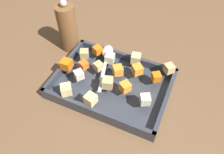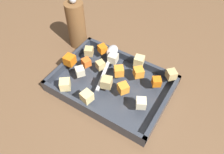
{
  "view_description": "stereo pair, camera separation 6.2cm",
  "coord_description": "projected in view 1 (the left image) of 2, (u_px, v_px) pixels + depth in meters",
  "views": [
    {
      "loc": [
        0.17,
        -0.4,
        0.58
      ],
      "look_at": [
        -0.01,
        0.02,
        0.05
      ],
      "focal_mm": 35.47,
      "sensor_mm": 36.0,
      "label": 1
    },
    {
      "loc": [
        0.23,
        -0.37,
        0.58
      ],
      "look_at": [
        -0.01,
        0.02,
        0.05
      ],
      "focal_mm": 35.47,
      "sensor_mm": 36.0,
      "label": 2
    }
  ],
  "objects": [
    {
      "name": "ground_plane",
      "position": [
        114.0,
        92.0,
        0.72
      ],
      "size": [
        4.0,
        4.0,
        0.0
      ],
      "primitive_type": "plane",
      "color": "brown"
    },
    {
      "name": "baking_dish",
      "position": [
        112.0,
        85.0,
        0.72
      ],
      "size": [
        0.37,
        0.26,
        0.04
      ],
      "color": "#333842",
      "rests_on": "ground_plane"
    },
    {
      "name": "carrot_chunk_corner_sw",
      "position": [
        137.0,
        70.0,
        0.71
      ],
      "size": [
        0.04,
        0.04,
        0.03
      ],
      "primitive_type": "cube",
      "rotation": [
        0.0,
        0.0,
        5.49
      ],
      "color": "orange",
      "rests_on": "baking_dish"
    },
    {
      "name": "carrot_chunk_near_right",
      "position": [
        118.0,
        70.0,
        0.71
      ],
      "size": [
        0.04,
        0.04,
        0.03
      ],
      "primitive_type": "cube",
      "rotation": [
        0.0,
        0.0,
        3.82
      ],
      "color": "orange",
      "rests_on": "baking_dish"
    },
    {
      "name": "carrot_chunk_corner_ne",
      "position": [
        156.0,
        77.0,
        0.69
      ],
      "size": [
        0.04,
        0.04,
        0.03
      ],
      "primitive_type": "cube",
      "rotation": [
        0.0,
        0.0,
        3.74
      ],
      "color": "orange",
      "rests_on": "baking_dish"
    },
    {
      "name": "carrot_chunk_heap_side",
      "position": [
        84.0,
        65.0,
        0.72
      ],
      "size": [
        0.03,
        0.03,
        0.03
      ],
      "primitive_type": "cube",
      "rotation": [
        0.0,
        0.0,
        5.89
      ],
      "color": "orange",
      "rests_on": "baking_dish"
    },
    {
      "name": "carrot_chunk_back_center",
      "position": [
        97.0,
        50.0,
        0.77
      ],
      "size": [
        0.04,
        0.04,
        0.03
      ],
      "primitive_type": "cube",
      "rotation": [
        0.0,
        0.0,
        4.26
      ],
      "color": "orange",
      "rests_on": "baking_dish"
    },
    {
      "name": "carrot_chunk_mid_right",
      "position": [
        67.0,
        63.0,
        0.72
      ],
      "size": [
        0.03,
        0.03,
        0.03
      ],
      "primitive_type": "cube",
      "rotation": [
        0.0,
        0.0,
        4.77
      ],
      "color": "orange",
      "rests_on": "baking_dish"
    },
    {
      "name": "carrot_chunk_far_right",
      "position": [
        125.0,
        87.0,
        0.66
      ],
      "size": [
        0.04,
        0.04,
        0.03
      ],
      "primitive_type": "cube",
      "rotation": [
        0.0,
        0.0,
        0.97
      ],
      "color": "orange",
      "rests_on": "baking_dish"
    },
    {
      "name": "potato_chunk_corner_nw",
      "position": [
        84.0,
        54.0,
        0.76
      ],
      "size": [
        0.04,
        0.04,
        0.03
      ],
      "primitive_type": "cube",
      "rotation": [
        0.0,
        0.0,
        2.0
      ],
      "color": "tan",
      "rests_on": "baking_dish"
    },
    {
      "name": "potato_chunk_center",
      "position": [
        91.0,
        99.0,
        0.63
      ],
      "size": [
        0.04,
        0.04,
        0.03
      ],
      "primitive_type": "cube",
      "rotation": [
        0.0,
        0.0,
        6.06
      ],
      "color": "#E0CC89",
      "rests_on": "baking_dish"
    },
    {
      "name": "potato_chunk_near_spoon",
      "position": [
        98.0,
        66.0,
        0.72
      ],
      "size": [
        0.03,
        0.03,
        0.03
      ],
      "primitive_type": "cube",
      "rotation": [
        0.0,
        0.0,
        2.69
      ],
      "color": "tan",
      "rests_on": "baking_dish"
    },
    {
      "name": "potato_chunk_near_left",
      "position": [
        145.0,
        99.0,
        0.63
      ],
      "size": [
        0.04,
        0.04,
        0.03
      ],
      "primitive_type": "cube",
      "rotation": [
        0.0,
        0.0,
        2.06
      ],
      "color": "beige",
      "rests_on": "baking_dish"
    },
    {
      "name": "potato_chunk_under_handle",
      "position": [
        169.0,
        68.0,
        0.71
      ],
      "size": [
        0.04,
        0.04,
        0.03
      ],
      "primitive_type": "cube",
      "rotation": [
        0.0,
        0.0,
        2.39
      ],
      "color": "tan",
      "rests_on": "baking_dish"
    },
    {
      "name": "potato_chunk_mid_left",
      "position": [
        108.0,
        83.0,
        0.67
      ],
      "size": [
        0.04,
        0.04,
        0.03
      ],
      "primitive_type": "cube",
      "rotation": [
        0.0,
        0.0,
        0.29
      ],
      "color": "tan",
      "rests_on": "baking_dish"
    },
    {
      "name": "potato_chunk_corner_se",
      "position": [
        136.0,
        58.0,
        0.74
      ],
      "size": [
        0.04,
        0.04,
        0.03
      ],
      "primitive_type": "cube",
      "rotation": [
        0.0,
        0.0,
        0.19
      ],
      "color": "#E0CC89",
      "rests_on": "baking_dish"
    },
    {
      "name": "potato_chunk_far_left",
      "position": [
        66.0,
        89.0,
        0.65
      ],
      "size": [
        0.04,
        0.04,
        0.03
      ],
      "primitive_type": "cube",
      "rotation": [
        0.0,
        0.0,
        3.79
      ],
      "color": "#E0CC89",
      "rests_on": "baking_dish"
    },
    {
      "name": "parsnip_chunk_heap_top",
      "position": [
        79.0,
        75.0,
        0.7
      ],
      "size": [
        0.04,
        0.04,
        0.03
      ],
      "primitive_type": "cube",
      "rotation": [
        0.0,
        0.0,
        5.64
      ],
      "color": "beige",
      "rests_on": "baking_dish"
    },
    {
      "name": "parsnip_chunk_rim_edge",
      "position": [
        110.0,
        58.0,
        0.74
      ],
      "size": [
        0.03,
        0.03,
        0.03
      ],
      "primitive_type": "cube",
      "rotation": [
        0.0,
        0.0,
        4.84
      ],
      "color": "beige",
      "rests_on": "baking_dish"
    },
    {
      "name": "serving_spoon",
      "position": [
        107.0,
        54.0,
        0.76
      ],
      "size": [
        0.08,
        0.2,
        0.02
      ],
      "rotation": [
        0.0,
        0.0,
        5.0
      ],
      "color": "silver",
      "rests_on": "baking_dish"
    },
    {
      "name": "pepper_mill",
      "position": [
        68.0,
        28.0,
        0.79
      ],
      "size": [
        0.07,
        0.07,
        0.2
      ],
      "color": "brown",
      "rests_on": "ground_plane"
    }
  ]
}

